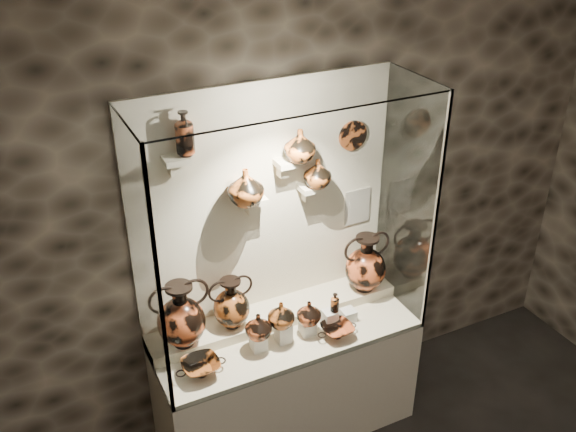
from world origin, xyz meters
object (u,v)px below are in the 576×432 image
(jug_b, at_px, (281,315))
(ovoid_vase_c, at_px, (317,173))
(kylix_left, at_px, (201,367))
(lekythos_tall, at_px, (184,131))
(amphora_left, at_px, (181,315))
(jug_a, at_px, (258,326))
(amphora_mid, at_px, (231,303))
(kylix_right, at_px, (337,330))
(ovoid_vase_a, at_px, (246,187))
(amphora_right, at_px, (366,263))
(jug_c, at_px, (309,312))
(lekythos_small, at_px, (335,301))
(ovoid_vase_b, at_px, (300,145))

(jug_b, distance_m, ovoid_vase_c, 0.89)
(kylix_left, xyz_separation_m, lekythos_tall, (0.12, 0.35, 1.32))
(amphora_left, xyz_separation_m, jug_a, (0.42, -0.18, -0.10))
(amphora_mid, xyz_separation_m, kylix_left, (-0.30, -0.26, -0.18))
(jug_b, bearing_deg, lekythos_tall, 124.40)
(kylix_right, bearing_deg, ovoid_vase_a, 164.52)
(jug_b, relative_size, ovoid_vase_a, 0.79)
(kylix_left, xyz_separation_m, ovoid_vase_a, (0.44, 0.30, 0.94))
(kylix_left, height_order, ovoid_vase_a, ovoid_vase_a)
(ovoid_vase_c, bearing_deg, amphora_mid, -177.59)
(lekythos_tall, xyz_separation_m, ovoid_vase_a, (0.32, -0.05, -0.38))
(amphora_mid, relative_size, lekythos_tall, 1.24)
(amphora_mid, height_order, amphora_right, amphora_right)
(amphora_left, distance_m, kylix_right, 0.98)
(jug_c, xyz_separation_m, lekythos_tall, (-0.61, 0.30, 1.20))
(kylix_right, bearing_deg, ovoid_vase_c, 106.86)
(amphora_mid, height_order, lekythos_tall, lekythos_tall)
(amphora_mid, height_order, kylix_right, amphora_mid)
(amphora_right, distance_m, kylix_left, 1.30)
(kylix_right, height_order, lekythos_tall, lekythos_tall)
(jug_b, bearing_deg, amphora_right, -6.12)
(amphora_left, relative_size, amphora_mid, 1.25)
(kylix_left, xyz_separation_m, ovoid_vase_c, (0.92, 0.32, 0.92))
(lekythos_small, bearing_deg, ovoid_vase_b, 94.09)
(jug_a, bearing_deg, jug_b, 8.91)
(jug_c, bearing_deg, kylix_left, -165.60)
(ovoid_vase_a, bearing_deg, amphora_left, 176.70)
(amphora_left, xyz_separation_m, ovoid_vase_c, (0.95, 0.09, 0.69))
(jug_c, bearing_deg, ovoid_vase_b, 87.79)
(lekythos_small, height_order, kylix_right, lekythos_small)
(amphora_left, relative_size, lekythos_small, 2.79)
(ovoid_vase_b, bearing_deg, jug_b, -126.28)
(amphora_right, height_order, jug_a, amphora_right)
(lekythos_small, distance_m, lekythos_tall, 1.45)
(jug_b, distance_m, lekythos_tall, 1.27)
(jug_b, bearing_deg, lekythos_small, -21.20)
(jug_a, relative_size, kylix_left, 0.59)
(kylix_right, distance_m, ovoid_vase_c, 1.00)
(amphora_left, relative_size, lekythos_tall, 1.55)
(lekythos_tall, bearing_deg, ovoid_vase_c, -2.94)
(jug_c, bearing_deg, jug_a, -169.23)
(lekythos_tall, xyz_separation_m, ovoid_vase_b, (0.67, -0.04, -0.19))
(lekythos_small, height_order, kylix_left, lekythos_small)
(amphora_right, bearing_deg, kylix_left, -166.02)
(jug_a, distance_m, kylix_right, 0.52)
(ovoid_vase_c, bearing_deg, kylix_left, -163.44)
(ovoid_vase_a, bearing_deg, kylix_left, -157.39)
(jug_c, height_order, ovoid_vase_a, ovoid_vase_a)
(jug_b, bearing_deg, amphora_mid, 117.70)
(amphora_left, relative_size, jug_c, 2.64)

